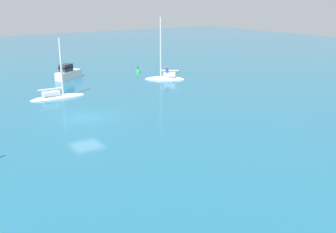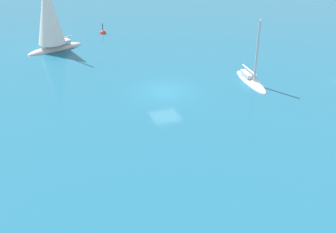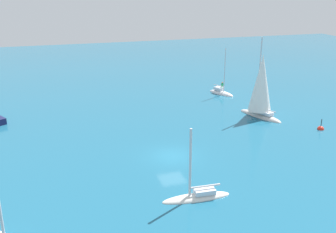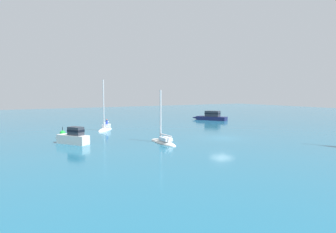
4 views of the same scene
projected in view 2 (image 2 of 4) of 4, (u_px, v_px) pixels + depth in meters
name	position (u px, v px, depth m)	size (l,w,h in m)	color
ground_plane	(165.00, 91.00, 37.15)	(160.00, 160.00, 0.00)	#1E607F
ketch	(251.00, 80.00, 38.88)	(1.50, 5.59, 6.27)	silver
yacht_2	(49.00, 16.00, 45.07)	(6.49, 3.71, 10.45)	silver
mooring_buoy	(103.00, 33.00, 52.28)	(0.78, 0.78, 1.63)	red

